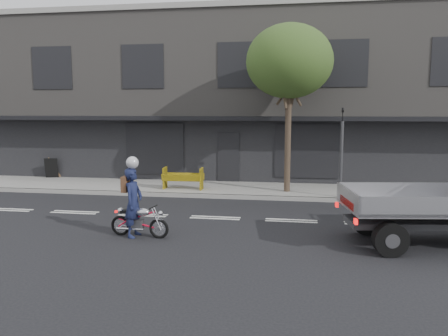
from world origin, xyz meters
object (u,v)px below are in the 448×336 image
(construction_barrier, at_px, (182,179))
(motorcycle, at_px, (139,220))
(rider, at_px, (133,203))
(street_tree, at_px, (289,62))
(traffic_light_pole, at_px, (341,157))
(sandwich_board, at_px, (51,168))

(construction_barrier, bearing_deg, motorcycle, -86.15)
(construction_barrier, bearing_deg, rider, -87.54)
(street_tree, bearing_deg, motorcycle, -120.52)
(street_tree, distance_m, traffic_light_pole, 4.23)
(sandwich_board, bearing_deg, street_tree, -24.97)
(traffic_light_pole, distance_m, construction_barrier, 6.38)
(traffic_light_pole, bearing_deg, rider, -136.51)
(rider, relative_size, sandwich_board, 1.95)
(traffic_light_pole, xyz_separation_m, rider, (-6.02, -5.71, -0.72))
(traffic_light_pole, bearing_deg, motorcycle, -135.78)
(traffic_light_pole, xyz_separation_m, construction_barrier, (-6.28, 0.47, -1.03))
(motorcycle, relative_size, rider, 0.91)
(motorcycle, bearing_deg, street_tree, 66.02)
(street_tree, relative_size, motorcycle, 3.97)
(construction_barrier, height_order, sandwich_board, sandwich_board)
(traffic_light_pole, xyz_separation_m, motorcycle, (-5.87, -5.71, -1.20))
(traffic_light_pole, height_order, sandwich_board, traffic_light_pole)
(street_tree, xyz_separation_m, construction_barrier, (-4.28, -0.38, -4.66))
(motorcycle, distance_m, construction_barrier, 6.19)
(construction_barrier, xyz_separation_m, sandwich_board, (-7.05, 2.18, 0.01))
(rider, bearing_deg, traffic_light_pole, -39.97)
(street_tree, distance_m, rider, 8.83)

